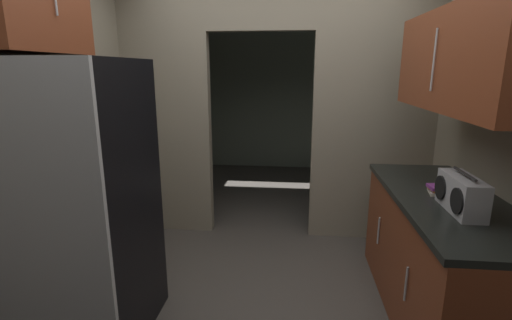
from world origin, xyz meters
name	(u,v)px	position (x,y,z in m)	size (l,w,h in m)	color
ground	(262,319)	(0.00, 0.00, 0.00)	(20.00, 20.00, 0.00)	#47423D
kitchen_partition	(280,85)	(0.05, 1.44, 1.54)	(3.06, 0.12, 2.82)	gray
adjoining_room_shell	(282,88)	(0.00, 3.31, 1.41)	(3.06, 2.81, 2.82)	gray
refrigerator	(82,206)	(-1.09, -0.21, 0.88)	(0.72, 0.80, 1.75)	black
lower_cabinet_run	(440,259)	(1.19, 0.16, 0.44)	(0.67, 1.68, 0.88)	brown
upper_cabinet_counterside	(466,60)	(1.19, 0.16, 1.74)	(0.36, 1.52, 0.61)	brown
boombox	(461,194)	(1.16, -0.09, 0.99)	(0.15, 0.40, 0.24)	#B2B2B7
book_stack	(439,190)	(1.16, 0.22, 0.91)	(0.14, 0.17, 0.06)	beige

